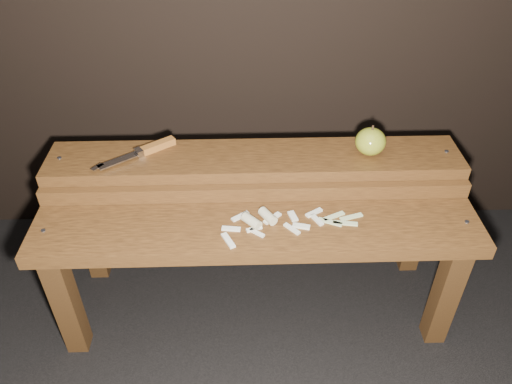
{
  "coord_description": "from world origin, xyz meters",
  "views": [
    {
      "loc": [
        -0.03,
        -1.03,
        1.3
      ],
      "look_at": [
        0.0,
        0.06,
        0.45
      ],
      "focal_mm": 35.0,
      "sensor_mm": 36.0,
      "label": 1
    }
  ],
  "objects_px": {
    "bench_front_tier": "(257,248)",
    "bench_rear_tier": "(255,180)",
    "apple": "(371,141)",
    "knife": "(148,149)"
  },
  "relations": [
    {
      "from": "apple",
      "to": "knife",
      "type": "height_order",
      "value": "apple"
    },
    {
      "from": "bench_rear_tier",
      "to": "knife",
      "type": "relative_size",
      "value": 5.42
    },
    {
      "from": "bench_front_tier",
      "to": "knife",
      "type": "xyz_separation_m",
      "value": [
        -0.31,
        0.25,
        0.16
      ]
    },
    {
      "from": "bench_front_tier",
      "to": "bench_rear_tier",
      "type": "bearing_deg",
      "value": 90.0
    },
    {
      "from": "apple",
      "to": "knife",
      "type": "xyz_separation_m",
      "value": [
        -0.64,
        0.02,
        -0.03
      ]
    },
    {
      "from": "bench_rear_tier",
      "to": "knife",
      "type": "bearing_deg",
      "value": 175.02
    },
    {
      "from": "bench_front_tier",
      "to": "bench_rear_tier",
      "type": "distance_m",
      "value": 0.23
    },
    {
      "from": "bench_front_tier",
      "to": "apple",
      "type": "height_order",
      "value": "apple"
    },
    {
      "from": "apple",
      "to": "bench_rear_tier",
      "type": "bearing_deg",
      "value": -179.25
    },
    {
      "from": "bench_front_tier",
      "to": "bench_rear_tier",
      "type": "relative_size",
      "value": 1.0
    }
  ]
}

